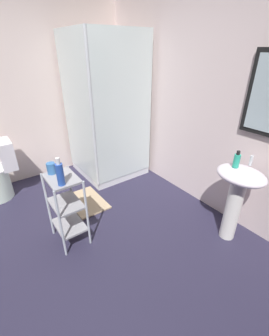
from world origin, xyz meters
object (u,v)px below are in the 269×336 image
(rinse_cup, at_px, (51,168))
(shampoo_bottle_blue, at_px, (60,174))
(pedestal_sink, at_px, (237,190))
(shower_stall, at_px, (106,147))
(hand_soap_bottle, at_px, (237,160))
(storage_cart, at_px, (66,204))
(bath_mat, at_px, (87,201))

(rinse_cup, bearing_deg, shampoo_bottle_blue, 0.31)
(pedestal_sink, distance_m, rinse_cup, 1.77)
(shower_stall, xyz_separation_m, shampoo_bottle_blue, (1.11, -1.06, 0.39))
(rinse_cup, bearing_deg, hand_soap_bottle, 53.63)
(shower_stall, height_order, shampoo_bottle_blue, shower_stall)
(shower_stall, bearing_deg, pedestal_sink, 9.88)
(pedestal_sink, bearing_deg, shampoo_bottle_blue, -120.54)
(shampoo_bottle_blue, relative_size, rinse_cup, 2.38)
(storage_cart, distance_m, rinse_cup, 0.38)
(bath_mat, bearing_deg, storage_cart, -39.96)
(shower_stall, height_order, storage_cart, shower_stall)
(storage_cart, distance_m, hand_soap_bottle, 1.66)
(bath_mat, bearing_deg, shower_stall, 129.26)
(hand_soap_bottle, distance_m, bath_mat, 1.87)
(shampoo_bottle_blue, xyz_separation_m, bath_mat, (-0.61, 0.45, -0.84))
(hand_soap_bottle, relative_size, rinse_cup, 1.51)
(pedestal_sink, distance_m, hand_soap_bottle, 0.31)
(storage_cart, bearing_deg, hand_soap_bottle, 56.37)
(storage_cart, distance_m, bath_mat, 0.77)
(pedestal_sink, relative_size, hand_soap_bottle, 5.04)
(pedestal_sink, height_order, hand_soap_bottle, hand_soap_bottle)
(shampoo_bottle_blue, bearing_deg, rinse_cup, -179.69)
(storage_cart, height_order, hand_soap_bottle, hand_soap_bottle)
(storage_cart, bearing_deg, bath_mat, 140.04)
(pedestal_sink, relative_size, rinse_cup, 7.60)
(pedestal_sink, height_order, storage_cart, pedestal_sink)
(shampoo_bottle_blue, bearing_deg, pedestal_sink, 59.46)
(storage_cart, xyz_separation_m, bath_mat, (-0.49, 0.41, -0.43))
(storage_cart, distance_m, shampoo_bottle_blue, 0.43)
(shampoo_bottle_blue, distance_m, bath_mat, 1.13)
(storage_cart, bearing_deg, rinse_cup, -161.35)
(shower_stall, relative_size, rinse_cup, 18.76)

